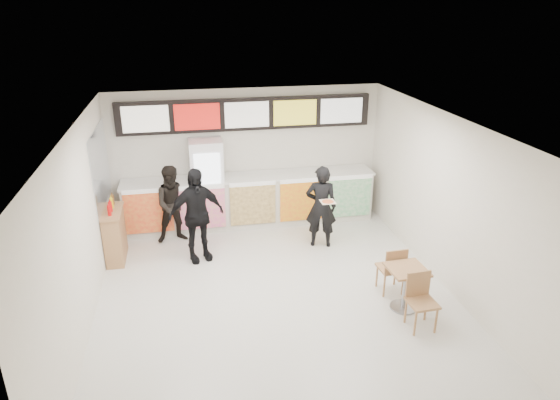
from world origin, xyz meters
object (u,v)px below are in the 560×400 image
object	(u,v)px
customer_mid	(196,215)
customer_main	(321,207)
cafe_table	(406,281)
drinks_fridge	(208,185)
condiment_ledge	(115,234)
service_counter	(251,200)
customer_left	(174,204)

from	to	relation	value
customer_mid	customer_main	bearing A→B (deg)	-14.86
customer_main	cafe_table	world-z (taller)	customer_main
drinks_fridge	condiment_ledge	xyz separation A→B (m)	(-1.89, -1.15, -0.48)
drinks_fridge	customer_mid	size ratio (longest dim) A/B	1.07
service_counter	customer_main	bearing A→B (deg)	-46.93
customer_left	cafe_table	bearing A→B (deg)	-49.09
customer_mid	cafe_table	distance (m)	4.03
customer_left	customer_mid	distance (m)	1.01
customer_left	customer_mid	world-z (taller)	customer_mid
service_counter	customer_mid	xyz separation A→B (m)	(-1.25, -1.46, 0.36)
customer_mid	condiment_ledge	size ratio (longest dim) A/B	1.53
customer_left	condiment_ledge	bearing A→B (deg)	-160.17
drinks_fridge	customer_mid	distance (m)	1.51
customer_left	cafe_table	distance (m)	4.93
cafe_table	condiment_ledge	world-z (taller)	condiment_ledge
drinks_fridge	customer_left	distance (m)	0.94
service_counter	customer_left	size ratio (longest dim) A/B	3.37
service_counter	condiment_ledge	world-z (taller)	condiment_ledge
customer_main	customer_mid	xyz separation A→B (m)	(-2.50, -0.12, 0.07)
customer_left	customer_mid	bearing A→B (deg)	-72.64
service_counter	condiment_ledge	size ratio (longest dim) A/B	4.53
customer_main	customer_mid	bearing A→B (deg)	18.10
drinks_fridge	customer_left	xyz separation A→B (m)	(-0.73, -0.56, -0.18)
drinks_fridge	condiment_ledge	bearing A→B (deg)	-148.63
cafe_table	drinks_fridge	bearing A→B (deg)	124.92
customer_main	drinks_fridge	bearing A→B (deg)	-16.39
condiment_ledge	customer_mid	bearing A→B (deg)	-11.65
cafe_table	condiment_ledge	bearing A→B (deg)	148.37
customer_left	condiment_ledge	world-z (taller)	customer_left
service_counter	cafe_table	size ratio (longest dim) A/B	3.63
service_counter	customer_left	distance (m)	1.77
customer_main	condiment_ledge	xyz separation A→B (m)	(-4.07, 0.21, -0.34)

